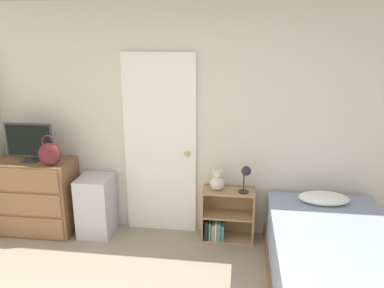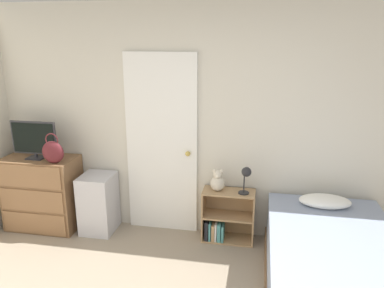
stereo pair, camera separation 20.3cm
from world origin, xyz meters
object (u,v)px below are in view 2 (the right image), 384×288
object	(u,v)px
handbag	(53,152)
desk_lamp	(246,175)
teddy_bear	(218,181)
bed	(333,268)
bookshelf	(224,219)
storage_bin	(99,203)
tv	(34,139)
dresser	(43,193)

from	to	relation	value
handbag	desk_lamp	bearing A→B (deg)	5.17
teddy_bear	bed	world-z (taller)	teddy_bear
bookshelf	desk_lamp	size ratio (longest dim) A/B	1.92
bookshelf	storage_bin	bearing A→B (deg)	-177.22
handbag	bed	size ratio (longest dim) A/B	0.18
teddy_bear	bed	size ratio (longest dim) A/B	0.13
teddy_bear	bed	xyz separation A→B (m)	(1.10, -0.79, -0.41)
storage_bin	bookshelf	bearing A→B (deg)	2.78
tv	teddy_bear	size ratio (longest dim) A/B	2.22
handbag	bookshelf	size ratio (longest dim) A/B	0.58
tv	storage_bin	size ratio (longest dim) A/B	0.79
bookshelf	teddy_bear	bearing A→B (deg)	-175.45
teddy_bear	desk_lamp	distance (m)	0.32
dresser	storage_bin	distance (m)	0.68
tv	handbag	size ratio (longest dim) A/B	1.59
dresser	teddy_bear	bearing A→B (deg)	2.61
teddy_bear	tv	bearing A→B (deg)	-176.92
teddy_bear	desk_lamp	world-z (taller)	desk_lamp
tv	storage_bin	xyz separation A→B (m)	(0.70, 0.05, -0.74)
desk_lamp	bookshelf	bearing A→B (deg)	167.93
dresser	teddy_bear	size ratio (longest dim) A/B	3.55
bookshelf	desk_lamp	bearing A→B (deg)	-12.07
storage_bin	bed	world-z (taller)	storage_bin
storage_bin	teddy_bear	distance (m)	1.41
dresser	teddy_bear	distance (m)	2.06
tv	bookshelf	size ratio (longest dim) A/B	0.92
storage_bin	bed	size ratio (longest dim) A/B	0.36
storage_bin	teddy_bear	bearing A→B (deg)	2.68
dresser	desk_lamp	world-z (taller)	desk_lamp
storage_bin	desk_lamp	distance (m)	1.73
handbag	storage_bin	distance (m)	0.78
dresser	bed	size ratio (longest dim) A/B	0.46
bookshelf	teddy_bear	distance (m)	0.45
desk_lamp	storage_bin	bearing A→B (deg)	-179.18
dresser	bed	distance (m)	3.22
storage_bin	bed	distance (m)	2.57
desk_lamp	tv	bearing A→B (deg)	-178.28
dresser	bookshelf	bearing A→B (deg)	2.68
dresser	storage_bin	xyz separation A→B (m)	(0.68, 0.03, -0.09)
dresser	tv	bearing A→B (deg)	-136.42
teddy_bear	handbag	bearing A→B (deg)	-172.68
tv	teddy_bear	distance (m)	2.10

